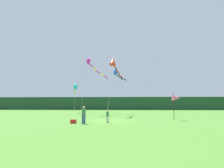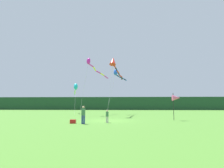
{
  "view_description": "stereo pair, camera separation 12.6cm",
  "coord_description": "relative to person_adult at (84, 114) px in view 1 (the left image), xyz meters",
  "views": [
    {
      "loc": [
        1.47,
        -21.84,
        1.82
      ],
      "look_at": [
        0.0,
        6.0,
        4.81
      ],
      "focal_mm": 30.75,
      "sensor_mm": 36.0,
      "label": 1
    },
    {
      "loc": [
        1.6,
        -21.84,
        1.82
      ],
      "look_at": [
        0.0,
        6.0,
        4.81
      ],
      "focal_mm": 30.75,
      "sensor_mm": 36.0,
      "label": 2
    }
  ],
  "objects": [
    {
      "name": "person_child",
      "position": [
        2.15,
        1.43,
        -0.23
      ],
      "size": [
        0.28,
        0.28,
        1.26
      ],
      "color": "silver",
      "rests_on": "ground"
    },
    {
      "name": "cooler_box",
      "position": [
        -1.09,
        0.46,
        -0.75
      ],
      "size": [
        0.53,
        0.39,
        0.37
      ],
      "primitive_type": "cube",
      "color": "red",
      "rests_on": "ground"
    },
    {
      "name": "person_adult",
      "position": [
        0.0,
        0.0,
        0.0
      ],
      "size": [
        0.37,
        0.37,
        1.68
      ],
      "color": "#334C8C",
      "rests_on": "ground"
    },
    {
      "name": "banner_flag_pole",
      "position": [
        9.95,
        4.66,
        1.62
      ],
      "size": [
        0.9,
        0.7,
        3.15
      ],
      "color": "black",
      "rests_on": "ground"
    },
    {
      "name": "distant_treeline",
      "position": [
        2.16,
        48.75,
        1.24
      ],
      "size": [
        108.0,
        3.81,
        4.37
      ],
      "primitive_type": "cube",
      "color": "#1E4228",
      "rests_on": "ground"
    },
    {
      "name": "kite_magenta",
      "position": [
        -1.68,
        15.3,
        7.86
      ],
      "size": [
        3.9,
        8.63,
        9.91
      ],
      "color": "#B2B2B2",
      "rests_on": "ground"
    },
    {
      "name": "kite_red",
      "position": [
        2.36,
        11.45,
        7.35
      ],
      "size": [
        2.07,
        9.04,
        9.28
      ],
      "color": "#B2B2B2",
      "rests_on": "ground"
    },
    {
      "name": "kite_blue",
      "position": [
        2.58,
        18.07,
        6.85
      ],
      "size": [
        3.74,
        4.8,
        8.59
      ],
      "color": "#B2B2B2",
      "rests_on": "ground"
    },
    {
      "name": "kite_cyan",
      "position": [
        -5.93,
        20.52,
        4.37
      ],
      "size": [
        2.29,
        8.53,
        6.29
      ],
      "color": "#B2B2B2",
      "rests_on": "ground"
    },
    {
      "name": "ground_plane",
      "position": [
        2.16,
        3.75,
        -0.94
      ],
      "size": [
        120.0,
        120.0,
        0.0
      ],
      "primitive_type": "plane",
      "color": "#4C842D"
    }
  ]
}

